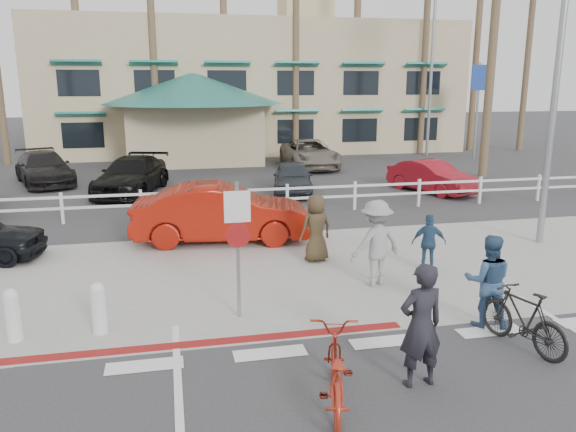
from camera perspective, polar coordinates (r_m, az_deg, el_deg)
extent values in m
plane|color=#333335|center=(9.49, 11.18, -14.05)|extent=(140.00, 140.00, 0.00)
cube|color=#333335|center=(7.96, 17.18, -20.26)|extent=(12.00, 16.00, 0.01)
cube|color=gray|center=(13.40, 3.62, -5.47)|extent=(22.00, 7.00, 0.01)
cube|color=#333335|center=(17.12, 0.01, -1.24)|extent=(40.00, 5.00, 0.01)
cube|color=#333335|center=(26.29, -4.35, 3.90)|extent=(50.00, 16.00, 0.01)
cube|color=maroon|center=(9.90, -8.32, -12.65)|extent=(7.00, 0.25, 0.02)
imported|color=#9F2616|center=(7.96, 4.77, -15.34)|extent=(1.15, 2.07, 1.03)
imported|color=black|center=(8.42, 13.34, -10.78)|extent=(0.73, 0.51, 1.88)
imported|color=black|center=(10.21, 22.77, -9.61)|extent=(0.93, 1.82, 1.05)
imported|color=#324F74|center=(10.78, 19.65, -6.23)|extent=(1.02, 0.92, 1.72)
imported|color=gray|center=(12.28, 8.91, -2.75)|extent=(1.37, 1.01, 1.90)
imported|color=navy|center=(13.59, 14.13, -2.62)|extent=(0.86, 0.55, 1.36)
imported|color=#3F321E|center=(13.82, 2.86, -1.25)|extent=(0.93, 0.72, 1.69)
imported|color=maroon|center=(15.66, -6.70, 0.29)|extent=(5.05, 2.26, 1.61)
imported|color=black|center=(23.27, -15.60, 3.98)|extent=(3.28, 5.30, 1.43)
imported|color=#262C32|center=(22.42, 0.48, 3.93)|extent=(2.23, 3.98, 1.28)
imported|color=maroon|center=(23.35, 14.39, 3.89)|extent=(2.67, 4.09, 1.27)
imported|color=black|center=(26.70, -23.54, 4.48)|extent=(3.49, 5.20, 1.40)
imported|color=slate|center=(29.31, 2.21, 6.33)|extent=(2.49, 5.24, 1.45)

